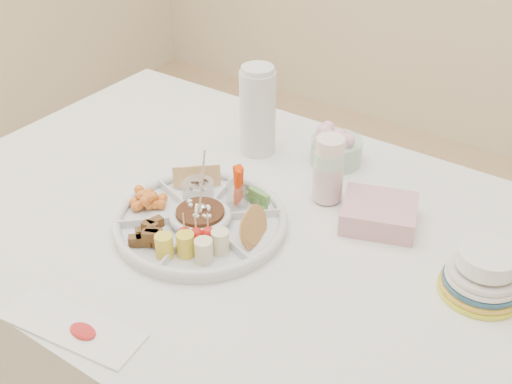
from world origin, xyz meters
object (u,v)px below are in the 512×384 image
Objects in this scene: party_tray at (201,219)px; plate_stack at (484,271)px; dining_table at (242,335)px; thermos at (258,110)px.

party_tray is 0.60m from plate_stack.
plate_stack is at bearing 7.84° from dining_table.
party_tray is 2.32× the size of plate_stack.
thermos is at bearing 104.33° from party_tray.
dining_table is at bearing -62.90° from thermos.
thermos is (-0.14, 0.27, 0.50)m from dining_table.
dining_table is 9.30× the size of plate_stack.
party_tray is at bearing -75.67° from thermos.
plate_stack is (0.67, -0.20, -0.07)m from thermos.
party_tray reaches higher than dining_table.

